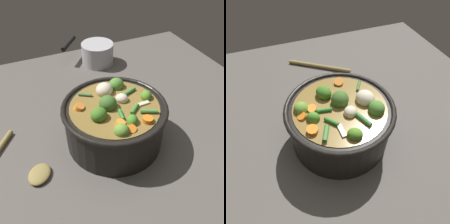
{
  "view_description": "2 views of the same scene",
  "coord_description": "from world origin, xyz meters",
  "views": [
    {
      "loc": [
        0.45,
        -0.21,
        0.52
      ],
      "look_at": [
        0.01,
        -0.01,
        0.11
      ],
      "focal_mm": 41.84,
      "sensor_mm": 36.0,
      "label": 1
    },
    {
      "loc": [
        0.12,
        0.32,
        0.48
      ],
      "look_at": [
        0.0,
        -0.01,
        0.09
      ],
      "focal_mm": 33.76,
      "sensor_mm": 36.0,
      "label": 2
    }
  ],
  "objects": [
    {
      "name": "ground_plane",
      "position": [
        0.0,
        0.0,
        0.0
      ],
      "size": [
        1.1,
        1.1,
        0.0
      ],
      "primitive_type": "plane",
      "color": "#514C47"
    },
    {
      "name": "cooking_pot",
      "position": [
        -0.0,
        0.0,
        0.06
      ],
      "size": [
        0.27,
        0.27,
        0.15
      ],
      "color": "black",
      "rests_on": "ground_plane"
    },
    {
      "name": "wooden_spoon",
      "position": [
        0.0,
        -0.27,
        0.01
      ],
      "size": [
        0.22,
        0.23,
        0.02
      ],
      "color": "olive",
      "rests_on": "ground_plane"
    },
    {
      "name": "small_saucepan",
      "position": [
        -0.41,
        0.11,
        0.04
      ],
      "size": [
        0.18,
        0.2,
        0.08
      ],
      "color": "#ADADB2",
      "rests_on": "ground_plane"
    }
  ]
}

